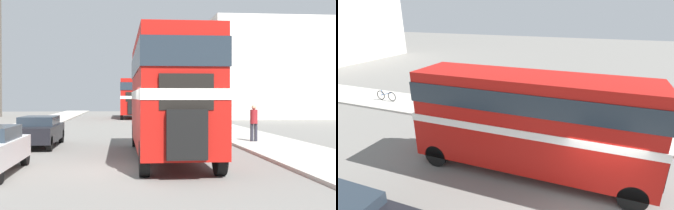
{
  "view_description": "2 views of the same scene",
  "coord_description": "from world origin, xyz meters",
  "views": [
    {
      "loc": [
        -0.05,
        -13.97,
        2.2
      ],
      "look_at": [
        1.65,
        2.95,
        1.92
      ],
      "focal_mm": 50.0,
      "sensor_mm": 36.0,
      "label": 1
    },
    {
      "loc": [
        -7.84,
        0.41,
        6.6
      ],
      "look_at": [
        1.65,
        3.97,
        2.89
      ],
      "focal_mm": 28.0,
      "sensor_mm": 36.0,
      "label": 2
    }
  ],
  "objects": [
    {
      "name": "sidewalk_right",
      "position": [
        6.75,
        0.0,
        0.06
      ],
      "size": [
        3.5,
        120.0,
        0.12
      ],
      "color": "#B7B2A8",
      "rests_on": "ground_plane"
    },
    {
      "name": "double_decker_bus",
      "position": [
        1.65,
        2.93,
        2.51
      ],
      "size": [
        2.43,
        9.9,
        4.23
      ],
      "color": "#B2140F",
      "rests_on": "ground_plane"
    },
    {
      "name": "pedestrian_walking",
      "position": [
        6.19,
        7.59,
        1.1
      ],
      "size": [
        0.35,
        0.35,
        1.73
      ],
      "color": "#282833",
      "rests_on": "sidewalk_right"
    },
    {
      "name": "bicycle_on_pavement",
      "position": [
        6.52,
        15.45,
        0.48
      ],
      "size": [
        0.05,
        1.76,
        0.78
      ],
      "color": "black",
      "rests_on": "sidewalk_right"
    }
  ]
}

